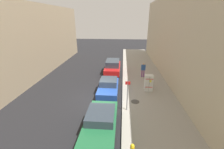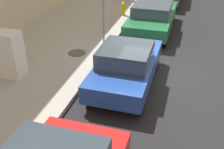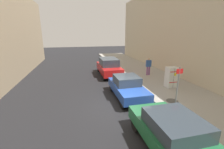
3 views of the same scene
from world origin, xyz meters
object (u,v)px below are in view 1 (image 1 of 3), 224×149
Objects in this scene: pedestrian_standing_near at (143,69)px; parked_suv_red at (113,67)px; street_sign_post at (127,94)px; parked_sedan_green at (100,123)px; parked_hatchback_blue at (109,87)px; discarded_refrigerator at (149,83)px.

parked_suv_red is (3.67, -1.39, -0.26)m from pedestrian_standing_near.
parked_sedan_green is at bearing 54.86° from street_sign_post.
street_sign_post reaches higher than parked_hatchback_blue.
parked_suv_red is at bearing -52.51° from discarded_refrigerator.
pedestrian_standing_near is 10.08m from parked_sedan_green.
parked_hatchback_blue is (3.77, 0.70, -0.20)m from discarded_refrigerator.
parked_hatchback_blue is (3.67, 4.24, -0.41)m from pedestrian_standing_near.
parked_suv_red is 10.76m from parked_sedan_green.
discarded_refrigerator is at bearing -122.87° from parked_sedan_green.
discarded_refrigerator is 0.64× the size of street_sign_post.
street_sign_post is at bearing -125.14° from parked_sedan_green.
discarded_refrigerator is 3.84m from parked_hatchback_blue.
parked_sedan_green is at bearing 90.00° from parked_suv_red.
street_sign_post is 1.43× the size of pedestrian_standing_near.
parked_sedan_green is (3.67, 9.38, -0.40)m from pedestrian_standing_near.
parked_suv_red reaches higher than discarded_refrigerator.
pedestrian_standing_near is 3.93m from parked_suv_red.
street_sign_post is 0.63× the size of parked_hatchback_blue.
parked_sedan_green is at bearing 155.07° from pedestrian_standing_near.
pedestrian_standing_near is at bearing -111.40° from parked_sedan_green.
parked_suv_red is 5.63m from parked_hatchback_blue.
parked_sedan_green is (3.77, 5.84, -0.19)m from discarded_refrigerator.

